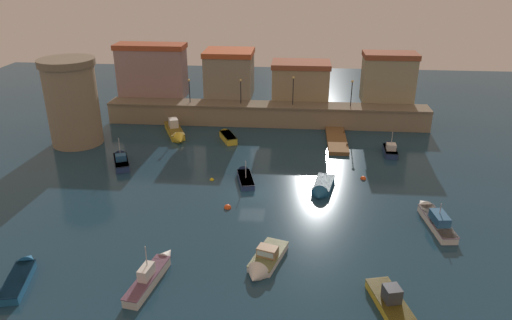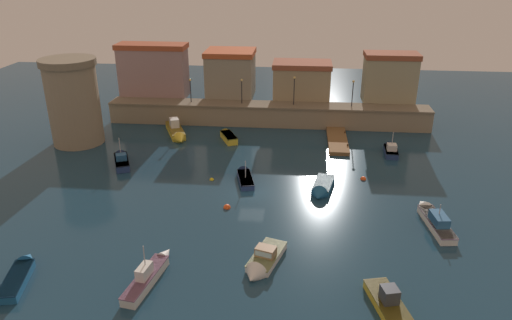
# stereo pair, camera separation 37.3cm
# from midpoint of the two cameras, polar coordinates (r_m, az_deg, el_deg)

# --- Properties ---
(ground_plane) EXTENTS (115.08, 115.08, 0.00)m
(ground_plane) POSITION_cam_midpoint_polar(r_m,az_deg,el_deg) (46.92, -0.72, -3.90)
(ground_plane) COLOR #19384C
(quay_wall) EXTENTS (43.41, 3.51, 2.88)m
(quay_wall) POSITION_cam_midpoint_polar(r_m,az_deg,el_deg) (65.58, 1.10, 5.51)
(quay_wall) COLOR gray
(quay_wall) RESTS_ON ground
(old_town_backdrop) EXTENTS (41.59, 6.18, 7.48)m
(old_town_backdrop) POSITION_cam_midpoint_polar(r_m,az_deg,el_deg) (68.34, -0.22, 10.16)
(old_town_backdrop) COLOR gray
(old_town_backdrop) RESTS_ON ground
(fortress_tower) EXTENTS (6.55, 6.55, 10.43)m
(fortress_tower) POSITION_cam_midpoint_polar(r_m,az_deg,el_deg) (61.74, -21.26, 6.50)
(fortress_tower) COLOR gray
(fortress_tower) RESTS_ON ground
(pier_dock) EXTENTS (2.38, 8.96, 0.70)m
(pier_dock) POSITION_cam_midpoint_polar(r_m,az_deg,el_deg) (60.30, 9.45, 2.34)
(pier_dock) COLOR brown
(pier_dock) RESTS_ON ground
(quay_lamp_0) EXTENTS (0.32, 0.32, 3.22)m
(quay_lamp_0) POSITION_cam_midpoint_polar(r_m,az_deg,el_deg) (66.12, -8.14, 8.67)
(quay_lamp_0) COLOR black
(quay_lamp_0) RESTS_ON quay_wall
(quay_lamp_1) EXTENTS (0.32, 0.32, 3.37)m
(quay_lamp_1) POSITION_cam_midpoint_polar(r_m,az_deg,el_deg) (64.88, -2.01, 8.69)
(quay_lamp_1) COLOR black
(quay_lamp_1) RESTS_ON quay_wall
(quay_lamp_2) EXTENTS (0.32, 0.32, 3.87)m
(quay_lamp_2) POSITION_cam_midpoint_polar(r_m,az_deg,el_deg) (64.35, 4.30, 8.78)
(quay_lamp_2) COLOR black
(quay_lamp_2) RESTS_ON quay_wall
(quay_lamp_3) EXTENTS (0.32, 0.32, 3.53)m
(quay_lamp_3) POSITION_cam_midpoint_polar(r_m,az_deg,el_deg) (64.77, 11.22, 8.32)
(quay_lamp_3) COLOR black
(quay_lamp_3) RESTS_ON quay_wall
(moored_boat_0) EXTENTS (2.21, 6.78, 3.27)m
(moored_boat_0) POSITION_cam_midpoint_polar(r_m,az_deg,el_deg) (35.88, -12.61, -13.06)
(moored_boat_0) COLOR silver
(moored_boat_0) RESTS_ON ground
(moored_boat_1) EXTENTS (2.49, 5.38, 2.76)m
(moored_boat_1) POSITION_cam_midpoint_polar(r_m,az_deg,el_deg) (49.65, -1.59, -1.91)
(moored_boat_1) COLOR navy
(moored_boat_1) RESTS_ON ground
(moored_boat_2) EXTENTS (1.55, 4.41, 3.16)m
(moored_boat_2) POSITION_cam_midpoint_polar(r_m,az_deg,el_deg) (58.34, 15.51, 1.32)
(moored_boat_2) COLOR navy
(moored_boat_2) RESTS_ON ground
(moored_boat_3) EXTENTS (3.46, 5.53, 3.40)m
(moored_boat_3) POSITION_cam_midpoint_polar(r_m,az_deg,el_deg) (55.26, -16.03, 0.05)
(moored_boat_3) COLOR navy
(moored_boat_3) RESTS_ON ground
(moored_boat_4) EXTENTS (2.19, 7.17, 2.66)m
(moored_boat_4) POSITION_cam_midpoint_polar(r_m,az_deg,el_deg) (44.41, 20.26, -6.45)
(moored_boat_4) COLOR white
(moored_boat_4) RESTS_ON ground
(moored_boat_5) EXTENTS (4.47, 7.41, 2.29)m
(moored_boat_5) POSITION_cam_midpoint_polar(r_m,az_deg,el_deg) (62.32, -9.77, 3.34)
(moored_boat_5) COLOR gold
(moored_boat_5) RESTS_ON ground
(moored_boat_6) EXTENTS (3.13, 6.46, 2.12)m
(moored_boat_6) POSITION_cam_midpoint_polar(r_m,az_deg,el_deg) (33.08, 16.25, -17.23)
(moored_boat_6) COLOR gold
(moored_boat_6) RESTS_ON ground
(moored_boat_7) EXTENTS (3.26, 5.65, 1.82)m
(moored_boat_7) POSITION_cam_midpoint_polar(r_m,az_deg,el_deg) (36.29, 0.63, -12.18)
(moored_boat_7) COLOR white
(moored_boat_7) RESTS_ON ground
(moored_boat_8) EXTENTS (2.55, 5.68, 1.29)m
(moored_boat_8) POSITION_cam_midpoint_polar(r_m,az_deg,el_deg) (39.08, -26.50, -12.13)
(moored_boat_8) COLOR #195689
(moored_boat_8) RESTS_ON ground
(moored_boat_9) EXTENTS (3.08, 4.72, 1.21)m
(moored_boat_9) POSITION_cam_midpoint_polar(r_m,az_deg,el_deg) (60.42, -3.68, 2.89)
(moored_boat_9) COLOR gold
(moored_boat_9) RESTS_ON ground
(moored_boat_10) EXTENTS (2.68, 5.34, 1.61)m
(moored_boat_10) POSITION_cam_midpoint_polar(r_m,az_deg,el_deg) (47.42, 7.65, -3.38)
(moored_boat_10) COLOR #195689
(moored_boat_10) RESTS_ON ground
(mooring_buoy_0) EXTENTS (0.67, 0.67, 0.67)m
(mooring_buoy_0) POSITION_cam_midpoint_polar(r_m,az_deg,el_deg) (44.25, -3.65, -5.74)
(mooring_buoy_0) COLOR #EA4C19
(mooring_buoy_0) RESTS_ON ground
(mooring_buoy_1) EXTENTS (0.45, 0.45, 0.45)m
(mooring_buoy_1) POSITION_cam_midpoint_polar(r_m,az_deg,el_deg) (49.68, -5.52, -2.40)
(mooring_buoy_1) COLOR yellow
(mooring_buoy_1) RESTS_ON ground
(mooring_buoy_2) EXTENTS (0.61, 0.61, 0.61)m
(mooring_buoy_2) POSITION_cam_midpoint_polar(r_m,az_deg,el_deg) (50.91, 12.47, -2.21)
(mooring_buoy_2) COLOR #EA4C19
(mooring_buoy_2) RESTS_ON ground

